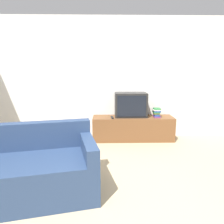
# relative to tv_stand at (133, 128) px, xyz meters

# --- Properties ---
(wall_back) EXTENTS (9.00, 0.06, 2.60)m
(wall_back) POSITION_rel_tv_stand_xyz_m (-0.22, 0.29, 1.05)
(wall_back) COLOR white
(wall_back) RESTS_ON ground_plane
(tv_stand) EXTENTS (1.71, 0.48, 0.50)m
(tv_stand) POSITION_rel_tv_stand_xyz_m (0.00, 0.00, 0.00)
(tv_stand) COLOR brown
(tv_stand) RESTS_ON ground_plane
(television) EXTENTS (0.67, 0.40, 0.51)m
(television) POSITION_rel_tv_stand_xyz_m (-0.05, 0.04, 0.51)
(television) COLOR black
(television) RESTS_ON tv_stand
(couch) EXTENTS (1.83, 1.21, 0.83)m
(couch) POSITION_rel_tv_stand_xyz_m (-1.56, -2.09, 0.04)
(couch) COLOR navy
(couch) RESTS_ON ground_plane
(book_stack) EXTENTS (0.17, 0.22, 0.19)m
(book_stack) POSITION_rel_tv_stand_xyz_m (0.49, -0.02, 0.35)
(book_stack) COLOR #7A3884
(book_stack) RESTS_ON tv_stand
(remote_on_stand) EXTENTS (0.06, 0.20, 0.02)m
(remote_on_stand) POSITION_rel_tv_stand_xyz_m (-0.45, -0.10, 0.26)
(remote_on_stand) COLOR black
(remote_on_stand) RESTS_ON tv_stand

